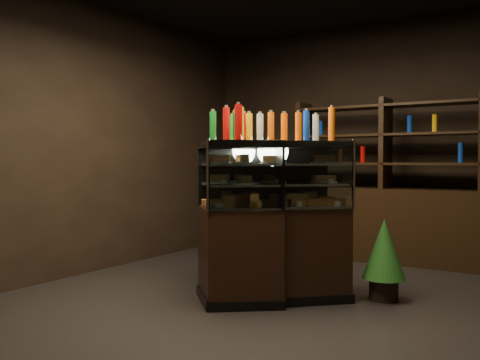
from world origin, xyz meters
name	(u,v)px	position (x,y,z in m)	size (l,w,h in m)	color
ground	(308,296)	(0.00, 0.00, 0.00)	(5.00, 5.00, 0.00)	black
room_shell	(309,82)	(0.00, 0.00, 1.94)	(5.02, 5.02, 3.01)	black
display_case	(256,244)	(-0.43, -0.22, 0.47)	(1.71, 1.43, 1.41)	black
food_display	(255,182)	(-0.43, -0.23, 1.04)	(1.31, 1.05, 0.44)	#D47E4C
bottles_top	(256,126)	(-0.43, -0.22, 1.55)	(1.13, 0.91, 0.30)	#B20C0A
potted_conifer	(384,248)	(0.62, 0.23, 0.47)	(0.38, 0.38, 0.82)	black
back_shelving	(385,212)	(0.11, 2.05, 0.61)	(2.28, 0.49, 2.00)	black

